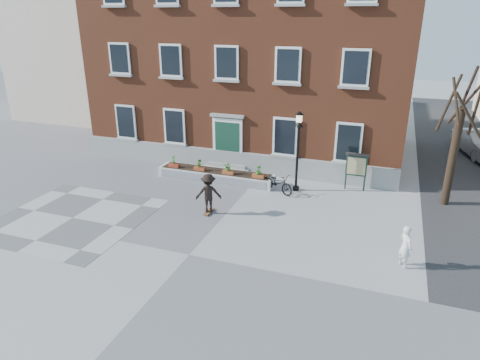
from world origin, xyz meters
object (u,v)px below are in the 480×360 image
at_px(bystander, 405,246).
at_px(lamp_post, 298,140).
at_px(bicycle, 277,183).
at_px(notice_board, 356,166).
at_px(skateboarder, 208,193).
at_px(parked_car, 479,143).

bearing_deg(bystander, lamp_post, 5.99).
distance_m(bystander, lamp_post, 7.60).
height_order(bicycle, bystander, bystander).
distance_m(bicycle, lamp_post, 2.27).
bearing_deg(bicycle, notice_board, -38.57).
xyz_separation_m(bystander, skateboarder, (-7.99, 1.61, 0.17)).
xyz_separation_m(lamp_post, notice_board, (2.71, 1.02, -1.28)).
distance_m(bicycle, notice_board, 3.91).
relative_size(parked_car, lamp_post, 1.17).
xyz_separation_m(bicycle, lamp_post, (0.79, 0.56, 2.05)).
xyz_separation_m(bystander, lamp_post, (-5.01, 5.43, 1.77)).
xyz_separation_m(bicycle, bystander, (5.79, -4.88, 0.28)).
height_order(bystander, skateboarder, skateboarder).
bearing_deg(notice_board, lamp_post, -159.32).
height_order(bicycle, lamp_post, lamp_post).
bearing_deg(parked_car, notice_board, -144.82).
bearing_deg(notice_board, bicycle, -155.66).
bearing_deg(bystander, parked_car, -52.57).
bearing_deg(skateboarder, bicycle, 56.13).
relative_size(bicycle, skateboarder, 1.03).
bearing_deg(bicycle, bystander, -102.99).
height_order(bicycle, notice_board, notice_board).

